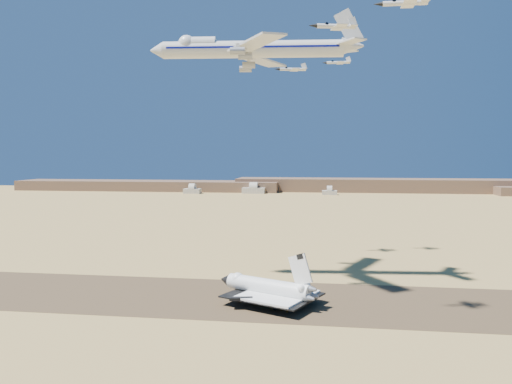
# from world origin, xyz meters

# --- Properties ---
(ground) EXTENTS (1200.00, 1200.00, 0.00)m
(ground) POSITION_xyz_m (0.00, 0.00, 0.00)
(ground) COLOR tan
(ground) RESTS_ON ground
(runway) EXTENTS (600.00, 50.00, 0.06)m
(runway) POSITION_xyz_m (0.00, 0.00, 0.03)
(runway) COLOR brown
(runway) RESTS_ON ground
(ridgeline) EXTENTS (960.00, 90.00, 18.00)m
(ridgeline) POSITION_xyz_m (65.32, 527.31, 7.63)
(ridgeline) COLOR brown
(ridgeline) RESTS_ON ground
(hangars) EXTENTS (200.50, 29.50, 30.00)m
(hangars) POSITION_xyz_m (-64.00, 478.43, 4.83)
(hangars) COLOR #BBB6A6
(hangars) RESTS_ON ground
(shuttle) EXTENTS (38.59, 32.94, 18.80)m
(shuttle) POSITION_xyz_m (16.40, -4.33, 5.05)
(shuttle) COLOR white
(shuttle) RESTS_ON runway
(carrier_747) EXTENTS (84.54, 65.25, 21.04)m
(carrier_747) POSITION_xyz_m (4.15, 26.66, 92.26)
(carrier_747) COLOR silver
(crew_a) EXTENTS (0.62, 0.75, 1.76)m
(crew_a) POSITION_xyz_m (23.90, -13.86, 0.94)
(crew_a) COLOR #C06E0B
(crew_a) RESTS_ON runway
(crew_b) EXTENTS (0.50, 0.82, 1.64)m
(crew_b) POSITION_xyz_m (22.98, -11.56, 0.88)
(crew_b) COLOR #C06E0B
(crew_b) RESTS_ON runway
(crew_c) EXTENTS (1.25, 0.97, 1.90)m
(crew_c) POSITION_xyz_m (21.96, -11.95, 1.01)
(crew_c) COLOR #C06E0B
(crew_c) RESTS_ON runway
(chase_jet_a) EXTENTS (14.72, 8.49, 3.74)m
(chase_jet_a) POSITION_xyz_m (38.12, -15.96, 89.31)
(chase_jet_a) COLOR silver
(chase_jet_b) EXTENTS (14.73, 7.77, 3.67)m
(chase_jet_b) POSITION_xyz_m (55.94, -30.91, 90.97)
(chase_jet_b) COLOR silver
(chase_jet_c) EXTENTS (16.18, 9.17, 4.07)m
(chase_jet_c) POSITION_xyz_m (18.60, 79.46, 93.10)
(chase_jet_c) COLOR silver
(chase_jet_d) EXTENTS (14.64, 7.76, 3.65)m
(chase_jet_d) POSITION_xyz_m (41.01, 87.72, 97.32)
(chase_jet_d) COLOR silver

